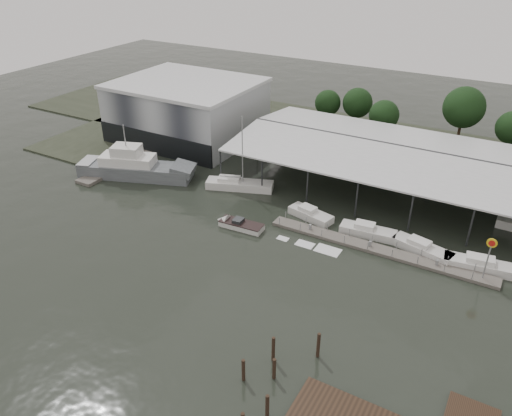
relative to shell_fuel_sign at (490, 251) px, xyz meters
The scene contains 17 objects.
ground 29.06m from the shell_fuel_sign, 159.69° to the right, with size 200.00×200.00×0.00m, color black.
land_strip_far 42.05m from the shell_fuel_sign, 130.15° to the left, with size 140.00×30.00×0.30m.
land_strip_west 70.03m from the shell_fuel_sign, 163.37° to the left, with size 20.00×40.00×0.30m.
storage_warehouse 58.52m from the shell_fuel_sign, 160.06° to the left, with size 24.50×20.50×10.50m.
covered_boat_shed 20.71m from the shell_fuel_sign, 119.05° to the left, with size 58.24×24.00×6.96m.
trawler_dock 57.26m from the shell_fuel_sign, behind, with size 3.00×18.00×0.50m.
floating_dock 12.57m from the shell_fuel_sign, behind, with size 28.00×2.00×1.40m.
shell_fuel_sign is the anchor object (origin of this frame).
grey_trawler 51.79m from the shell_fuel_sign, behind, with size 18.79×10.44×8.84m.
white_sailboat 36.18m from the shell_fuel_sign, behind, with size 10.34×5.94×11.63m.
speedboat_underway 30.20m from the shell_fuel_sign, behind, with size 17.60×3.18×2.00m.
moored_cruiser_0 22.89m from the shell_fuel_sign, behind, with size 6.65×3.63×1.70m.
moored_cruiser_1 14.93m from the shell_fuel_sign, 168.58° to the left, with size 7.24×2.85×1.70m.
moored_cruiser_2 8.32m from the shell_fuel_sign, 162.08° to the left, with size 7.71×3.99×1.70m.
moored_cruiser_3 3.99m from the shell_fuel_sign, 97.23° to the left, with size 9.02×3.41×1.70m.
mooring_pilings 28.21m from the shell_fuel_sign, 118.86° to the right, with size 4.82×10.71×3.36m.
horizon_tree_line 38.03m from the shell_fuel_sign, 95.49° to the left, with size 68.41×11.77×10.82m.
Camera 1 is at (27.14, -41.35, 34.27)m, focal length 35.00 mm.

